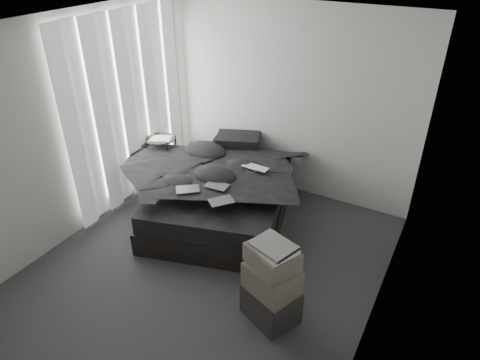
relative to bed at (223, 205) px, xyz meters
The scene contains 25 objects.
floor 1.10m from the bed, 69.28° to the right, with size 3.60×4.20×0.01m, color #303032.
ceiling 2.69m from the bed, 69.28° to the right, with size 3.60×4.20×0.01m, color white.
wall_back 1.63m from the bed, 70.34° to the left, with size 3.60×0.01×2.60m, color #BCBBB7.
wall_front 3.35m from the bed, 82.95° to the right, with size 3.60×0.01×2.60m, color #BCBBB7.
wall_left 2.09m from the bed, 144.20° to the right, with size 0.01×4.20×2.60m, color #BCBBB7.
wall_right 2.67m from the bed, 25.02° to the right, with size 0.01×4.20×2.60m, color #BCBBB7.
window_left 1.85m from the bed, behind, with size 0.02×2.00×2.30m, color white.
curtain_left 1.76m from the bed, behind, with size 0.06×2.12×2.48m, color white.
bed is the anchor object (origin of this frame).
mattress 0.26m from the bed, ahead, with size 1.56×2.08×0.23m, color black.
duvet 0.50m from the bed, 73.85° to the right, with size 1.58×1.83×0.25m, color black.
pillow_lower 0.94m from the bed, 109.73° to the left, with size 0.64×0.44×0.15m, color black.
pillow_upper 1.00m from the bed, 104.68° to the left, with size 0.60×0.42×0.13m, color black.
laptop 0.75m from the bed, 23.65° to the left, with size 0.34×0.22×0.03m, color silver.
comic_a 0.89m from the bed, 98.29° to the right, with size 0.27×0.18×0.01m, color black.
comic_b 0.76m from the bed, 66.72° to the right, with size 0.27×0.18×0.01m, color black.
comic_c 0.99m from the bed, 59.43° to the right, with size 0.27×0.18×0.01m, color black.
side_stand 1.20m from the bed, 168.96° to the left, with size 0.41×0.41×0.76m, color black.
papers 1.32m from the bed, 169.21° to the left, with size 0.29×0.22×0.02m, color white.
floor_books 0.73m from the bed, 168.44° to the right, with size 0.13×0.19×0.13m, color black.
box_lower 1.84m from the bed, 44.17° to the right, with size 0.50×0.39×0.37m, color black.
box_mid 1.89m from the bed, 44.37° to the right, with size 0.46×0.37×0.28m, color #595146.
box_upper 1.93m from the bed, 44.28° to the right, with size 0.44×0.36×0.19m, color #595146.
art_book_white 1.98m from the bed, 44.17° to the right, with size 0.38×0.30×0.04m, color silver.
art_book_snake 2.01m from the bed, 44.37° to the right, with size 0.37×0.29×0.03m, color silver.
Camera 1 is at (2.13, -3.01, 3.31)m, focal length 32.00 mm.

